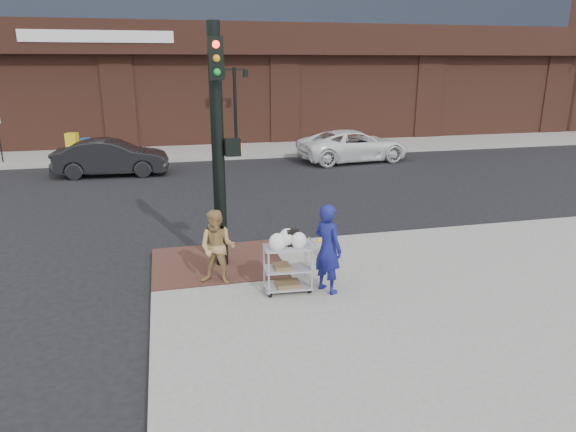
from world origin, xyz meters
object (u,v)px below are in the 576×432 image
object	(u,v)px
lamp_post	(235,100)
utility_cart	(288,264)
pedestrian_tan	(217,247)
sedan_dark	(111,158)
minivan_white	(354,146)
woman_blue	(328,248)
traffic_signal_pole	(219,142)
fire_hydrant	(326,241)

from	to	relation	value
lamp_post	utility_cart	xyz separation A→B (m)	(-1.44, -16.89, -1.91)
lamp_post	utility_cart	size ratio (longest dim) A/B	3.24
pedestrian_tan	sedan_dark	xyz separation A→B (m)	(-2.94, 11.91, -0.18)
lamp_post	minivan_white	world-z (taller)	lamp_post
minivan_white	pedestrian_tan	bearing A→B (deg)	142.38
woman_blue	minivan_white	xyz separation A→B (m)	(5.60, 13.41, -0.31)
traffic_signal_pole	pedestrian_tan	distance (m)	2.16
pedestrian_tan	woman_blue	bearing A→B (deg)	0.21
minivan_white	fire_hydrant	xyz separation A→B (m)	(-5.11, -11.80, -0.13)
sedan_dark	fire_hydrant	size ratio (longest dim) A/B	5.21
lamp_post	utility_cart	distance (m)	17.06
lamp_post	fire_hydrant	bearing A→B (deg)	-90.76
traffic_signal_pole	woman_blue	xyz separation A→B (m)	(1.78, -1.81, -1.81)
traffic_signal_pole	fire_hydrant	xyz separation A→B (m)	(2.27, -0.20, -2.25)
fire_hydrant	minivan_white	bearing A→B (deg)	66.58
woman_blue	utility_cart	bearing A→B (deg)	49.89
lamp_post	traffic_signal_pole	world-z (taller)	traffic_signal_pole
lamp_post	woman_blue	distance (m)	17.13
minivan_white	fire_hydrant	size ratio (longest dim) A/B	6.07
pedestrian_tan	sedan_dark	distance (m)	12.27
fire_hydrant	lamp_post	bearing A→B (deg)	89.24
traffic_signal_pole	sedan_dark	distance (m)	11.60
traffic_signal_pole	minivan_white	size ratio (longest dim) A/B	0.97
lamp_post	minivan_white	xyz separation A→B (m)	(4.90, -3.64, -1.91)
sedan_dark	minivan_white	world-z (taller)	sedan_dark
minivan_white	fire_hydrant	bearing A→B (deg)	150.14
lamp_post	fire_hydrant	size ratio (longest dim) A/B	4.74
pedestrian_tan	minivan_white	xyz separation A→B (m)	(7.59, 12.55, -0.19)
pedestrian_tan	fire_hydrant	bearing A→B (deg)	40.44
pedestrian_tan	fire_hydrant	xyz separation A→B (m)	(2.48, 0.75, -0.32)
sedan_dark	minivan_white	distance (m)	10.55
sedan_dark	fire_hydrant	distance (m)	12.41
traffic_signal_pole	lamp_post	bearing A→B (deg)	80.76
pedestrian_tan	minivan_white	size ratio (longest dim) A/B	0.29
lamp_post	fire_hydrant	distance (m)	15.57
minivan_white	utility_cart	xyz separation A→B (m)	(-6.34, -13.26, -0.00)
fire_hydrant	traffic_signal_pole	bearing A→B (deg)	174.88
sedan_dark	lamp_post	bearing A→B (deg)	-48.77
pedestrian_tan	traffic_signal_pole	bearing A→B (deg)	101.16
utility_cart	lamp_post	bearing A→B (deg)	85.13
utility_cart	woman_blue	bearing A→B (deg)	-11.51
utility_cart	pedestrian_tan	bearing A→B (deg)	150.41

